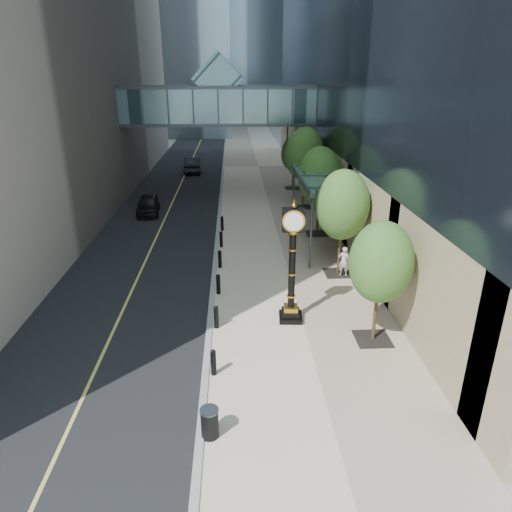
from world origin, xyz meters
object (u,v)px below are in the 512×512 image
at_px(trash_bin, 210,424).
at_px(car_near, 148,205).
at_px(pedestrian, 344,261).
at_px(car_far, 192,164).
at_px(street_clock, 292,272).

distance_m(trash_bin, car_near, 24.16).
bearing_deg(car_near, trash_bin, -82.25).
relative_size(pedestrian, car_far, 0.33).
relative_size(trash_bin, pedestrian, 0.55).
xyz_separation_m(street_clock, pedestrian, (3.32, 4.46, -1.44)).
xyz_separation_m(pedestrian, car_near, (-12.23, 12.31, -0.16)).
xyz_separation_m(street_clock, car_near, (-8.90, 16.77, -1.61)).
distance_m(street_clock, trash_bin, 7.64).
height_order(trash_bin, car_far, car_far).
distance_m(street_clock, car_far, 33.29).
relative_size(pedestrian, car_near, 0.40).
bearing_deg(street_clock, pedestrian, 57.34).
bearing_deg(street_clock, car_far, 105.79).
relative_size(street_clock, car_far, 1.06).
xyz_separation_m(pedestrian, car_far, (-10.11, 28.10, -0.05)).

